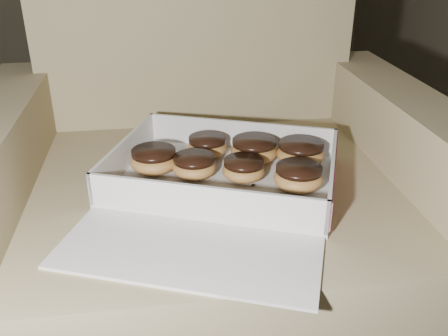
% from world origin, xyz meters
% --- Properties ---
extents(armchair, '(0.85, 0.72, 0.89)m').
position_xyz_m(armchair, '(0.86, 0.14, 0.28)').
color(armchair, '#93875D').
rests_on(armchair, floor).
extents(bakery_box, '(0.51, 0.54, 0.06)m').
position_xyz_m(bakery_box, '(0.86, 0.02, 0.41)').
color(bakery_box, silver).
rests_on(bakery_box, armchair).
extents(donut_a, '(0.08, 0.08, 0.04)m').
position_xyz_m(donut_a, '(0.86, 0.15, 0.43)').
color(donut_a, '#BF7942').
rests_on(donut_a, bakery_box).
extents(donut_b, '(0.09, 0.09, 0.04)m').
position_xyz_m(donut_b, '(1.02, 0.09, 0.43)').
color(donut_b, '#BF7942').
rests_on(donut_b, bakery_box).
extents(donut_c, '(0.07, 0.07, 0.04)m').
position_xyz_m(donut_c, '(0.91, 0.05, 0.43)').
color(donut_c, '#BF7942').
rests_on(donut_c, bakery_box).
extents(donut_d, '(0.08, 0.08, 0.04)m').
position_xyz_m(donut_d, '(0.82, 0.07, 0.43)').
color(donut_d, '#BF7942').
rests_on(donut_d, bakery_box).
extents(donut_e, '(0.08, 0.08, 0.04)m').
position_xyz_m(donut_e, '(0.99, 0.00, 0.43)').
color(donut_e, '#BF7942').
rests_on(donut_e, bakery_box).
extents(donut_f, '(0.09, 0.09, 0.04)m').
position_xyz_m(donut_f, '(0.94, 0.12, 0.43)').
color(donut_f, '#BF7942').
rests_on(donut_f, bakery_box).
extents(donut_g, '(0.09, 0.09, 0.04)m').
position_xyz_m(donut_g, '(0.76, 0.10, 0.43)').
color(donut_g, '#BF7942').
rests_on(donut_g, bakery_box).
extents(crumb_a, '(0.01, 0.01, 0.00)m').
position_xyz_m(crumb_a, '(0.73, 0.02, 0.41)').
color(crumb_a, black).
rests_on(crumb_a, bakery_box).
extents(crumb_b, '(0.01, 0.01, 0.00)m').
position_xyz_m(crumb_b, '(0.97, -0.03, 0.41)').
color(crumb_b, black).
rests_on(crumb_b, bakery_box).
extents(crumb_c, '(0.01, 0.01, 0.00)m').
position_xyz_m(crumb_c, '(0.92, 0.02, 0.41)').
color(crumb_c, black).
rests_on(crumb_c, bakery_box).
extents(crumb_d, '(0.01, 0.01, 0.00)m').
position_xyz_m(crumb_d, '(0.84, 0.01, 0.41)').
color(crumb_d, black).
rests_on(crumb_d, bakery_box).
extents(crumb_e, '(0.01, 0.01, 0.00)m').
position_xyz_m(crumb_e, '(0.72, 0.07, 0.41)').
color(crumb_e, black).
rests_on(crumb_e, bakery_box).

